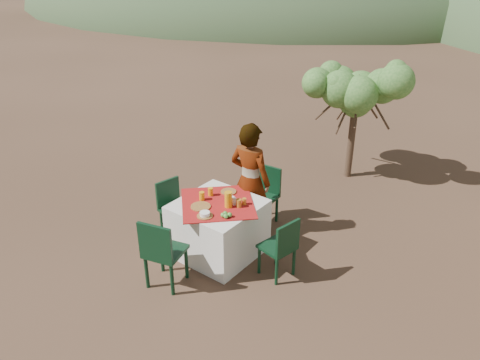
# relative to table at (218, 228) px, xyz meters

# --- Properties ---
(ground) EXTENTS (160.00, 160.00, 0.00)m
(ground) POSITION_rel_table_xyz_m (0.49, 0.45, -0.38)
(ground) COLOR #3E291C
(ground) RESTS_ON ground
(table) EXTENTS (1.30, 1.30, 0.76)m
(table) POSITION_rel_table_xyz_m (0.00, 0.00, 0.00)
(table) COLOR white
(table) RESTS_ON ground
(chair_far) EXTENTS (0.42, 0.42, 0.87)m
(chair_far) POSITION_rel_table_xyz_m (0.03, 1.04, 0.10)
(chair_far) COLOR black
(chair_far) RESTS_ON ground
(chair_near) EXTENTS (0.53, 0.53, 0.94)m
(chair_near) POSITION_rel_table_xyz_m (-0.06, -0.97, 0.14)
(chair_near) COLOR black
(chair_near) RESTS_ON ground
(chair_left) EXTENTS (0.44, 0.44, 0.82)m
(chair_left) POSITION_rel_table_xyz_m (-0.82, -0.03, 0.08)
(chair_left) COLOR black
(chair_left) RESTS_ON ground
(chair_right) EXTENTS (0.45, 0.45, 0.82)m
(chair_right) POSITION_rel_table_xyz_m (0.96, 0.06, 0.08)
(chair_right) COLOR black
(chair_right) RESTS_ON ground
(person) EXTENTS (0.64, 0.45, 1.69)m
(person) POSITION_rel_table_xyz_m (0.06, 0.64, 0.46)
(person) COLOR #8C6651
(person) RESTS_ON ground
(shrub_tree) EXTENTS (1.60, 1.57, 1.89)m
(shrub_tree) POSITION_rel_table_xyz_m (0.41, 3.31, 1.11)
(shrub_tree) COLOR #4B3725
(shrub_tree) RESTS_ON ground
(plate_far) EXTENTS (0.21, 0.21, 0.01)m
(plate_far) POSITION_rel_table_xyz_m (-0.07, 0.32, 0.39)
(plate_far) COLOR brown
(plate_far) RESTS_ON table
(plate_near) EXTENTS (0.26, 0.26, 0.01)m
(plate_near) POSITION_rel_table_xyz_m (-0.10, -0.21, 0.39)
(plate_near) COLOR brown
(plate_near) RESTS_ON table
(glass_far) EXTENTS (0.07, 0.07, 0.11)m
(glass_far) POSITION_rel_table_xyz_m (-0.21, 0.10, 0.44)
(glass_far) COLOR orange
(glass_far) RESTS_ON table
(glass_near) EXTENTS (0.07, 0.07, 0.11)m
(glass_near) POSITION_rel_table_xyz_m (-0.21, -0.06, 0.44)
(glass_near) COLOR orange
(glass_near) RESTS_ON table
(juice_pitcher) EXTENTS (0.10, 0.10, 0.21)m
(juice_pitcher) POSITION_rel_table_xyz_m (0.18, 0.01, 0.49)
(juice_pitcher) COLOR orange
(juice_pitcher) RESTS_ON table
(bowl_plate) EXTENTS (0.20, 0.20, 0.01)m
(bowl_plate) POSITION_rel_table_xyz_m (0.09, -0.36, 0.39)
(bowl_plate) COLOR brown
(bowl_plate) RESTS_ON table
(white_bowl) EXTENTS (0.13, 0.13, 0.05)m
(white_bowl) POSITION_rel_table_xyz_m (0.09, -0.36, 0.42)
(white_bowl) COLOR white
(white_bowl) RESTS_ON bowl_plate
(jar_left) EXTENTS (0.07, 0.07, 0.11)m
(jar_left) POSITION_rel_table_xyz_m (0.28, 0.09, 0.44)
(jar_left) COLOR #BC7821
(jar_left) RESTS_ON table
(jar_right) EXTENTS (0.06, 0.06, 0.09)m
(jar_right) POSITION_rel_table_xyz_m (0.30, 0.18, 0.43)
(jar_right) COLOR #BC7821
(jar_right) RESTS_ON table
(napkin_holder) EXTENTS (0.09, 0.07, 0.10)m
(napkin_holder) POSITION_rel_table_xyz_m (0.18, 0.10, 0.43)
(napkin_holder) COLOR white
(napkin_holder) RESTS_ON table
(fruit_cluster) EXTENTS (0.12, 0.11, 0.06)m
(fruit_cluster) POSITION_rel_table_xyz_m (0.31, -0.21, 0.41)
(fruit_cluster) COLOR #509937
(fruit_cluster) RESTS_ON table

